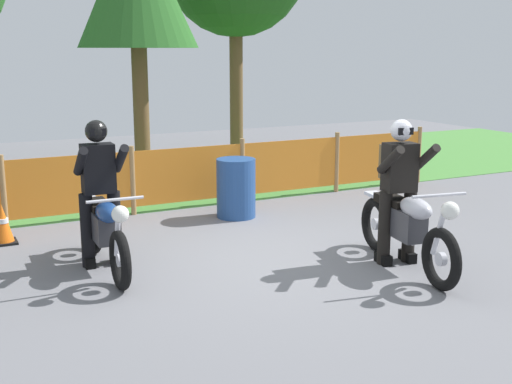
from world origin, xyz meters
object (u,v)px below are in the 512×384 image
Objects in this scene: motorcycle_trailing at (105,230)px; rider_lead at (399,183)px; traffic_cone at (3,224)px; spare_drum at (236,188)px; rider_trailing at (99,188)px; motorcycle_lead at (407,227)px.

rider_lead is (3.11, -1.26, 0.49)m from motorcycle_trailing.
traffic_cone is (-0.93, 1.64, -0.21)m from motorcycle_trailing.
spare_drum is (2.34, 1.54, -0.03)m from motorcycle_trailing.
motorcycle_lead is at bearing 63.05° from rider_trailing.
rider_trailing is at bearing -105.34° from rider_lead.
motorcycle_trailing is 3.83× the size of traffic_cone.
rider_lead is at bearing 66.69° from rider_trailing.
rider_trailing reaches higher than motorcycle_lead.
spare_drum reaches higher than traffic_cone.
rider_trailing reaches higher than spare_drum.
motorcycle_trailing is 1.20× the size of rider_trailing.
motorcycle_trailing is at bearing 0.57° from rider_trailing.
rider_lead and rider_trailing have the same top height.
spare_drum is at bearing 121.56° from rider_trailing.
rider_trailing is (-3.10, 1.45, -0.03)m from rider_lead.
traffic_cone is at bearing -115.88° from rider_lead.
rider_trailing is 1.84m from traffic_cone.
motorcycle_lead is at bearing -37.94° from traffic_cone.
rider_lead reaches higher than motorcycle_lead.
motorcycle_trailing is at bearing -146.76° from spare_drum.
rider_lead reaches higher than spare_drum.
motorcycle_lead is 5.08m from traffic_cone.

